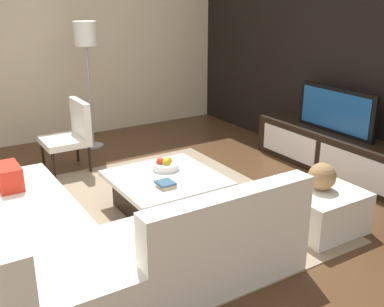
# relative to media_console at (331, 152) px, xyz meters

# --- Properties ---
(ground_plane) EXTENTS (14.00, 14.00, 0.00)m
(ground_plane) POSITION_rel_media_console_xyz_m (0.00, -2.40, -0.25)
(ground_plane) COLOR #4C301C
(feature_wall_back) EXTENTS (6.40, 0.12, 2.80)m
(feature_wall_back) POSITION_rel_media_console_xyz_m (0.00, 0.30, 1.15)
(feature_wall_back) COLOR black
(feature_wall_back) RESTS_ON ground
(side_wall_left) EXTENTS (0.12, 5.20, 2.80)m
(side_wall_left) POSITION_rel_media_console_xyz_m (-3.20, -2.20, 1.15)
(side_wall_left) COLOR beige
(side_wall_left) RESTS_ON ground
(area_rug) EXTENTS (3.09, 2.72, 0.01)m
(area_rug) POSITION_rel_media_console_xyz_m (-0.10, -2.40, -0.24)
(area_rug) COLOR gray
(area_rug) RESTS_ON ground
(media_console) EXTENTS (2.23, 0.49, 0.50)m
(media_console) POSITION_rel_media_console_xyz_m (0.00, 0.00, 0.00)
(media_console) COLOR black
(media_console) RESTS_ON ground
(television) EXTENTS (1.14, 0.06, 0.55)m
(television) POSITION_rel_media_console_xyz_m (0.00, 0.00, 0.53)
(television) COLOR black
(television) RESTS_ON media_console
(sectional_couch) EXTENTS (2.47, 2.27, 0.82)m
(sectional_couch) POSITION_rel_media_console_xyz_m (0.51, -3.31, 0.03)
(sectional_couch) COLOR white
(sectional_couch) RESTS_ON ground
(coffee_table) EXTENTS (1.03, 1.03, 0.38)m
(coffee_table) POSITION_rel_media_console_xyz_m (-0.10, -2.30, -0.05)
(coffee_table) COLOR black
(coffee_table) RESTS_ON ground
(accent_chair_near) EXTENTS (0.55, 0.53, 0.87)m
(accent_chair_near) POSITION_rel_media_console_xyz_m (-1.78, -2.70, 0.24)
(accent_chair_near) COLOR black
(accent_chair_near) RESTS_ON ground
(floor_lamp) EXTENTS (0.31, 0.31, 1.76)m
(floor_lamp) POSITION_rel_media_console_xyz_m (-2.49, -2.18, 1.23)
(floor_lamp) COLOR #A5A5AA
(floor_lamp) RESTS_ON ground
(ottoman) EXTENTS (0.70, 0.70, 0.40)m
(ottoman) POSITION_rel_media_console_xyz_m (0.98, -1.24, -0.05)
(ottoman) COLOR white
(ottoman) RESTS_ON ground
(fruit_bowl) EXTENTS (0.28, 0.28, 0.13)m
(fruit_bowl) POSITION_rel_media_console_xyz_m (-0.28, -2.20, 0.18)
(fruit_bowl) COLOR silver
(fruit_bowl) RESTS_ON coffee_table
(decorative_ball) EXTENTS (0.26, 0.26, 0.26)m
(decorative_ball) POSITION_rel_media_console_xyz_m (0.98, -1.24, 0.28)
(decorative_ball) COLOR #997247
(decorative_ball) RESTS_ON ottoman
(book_stack) EXTENTS (0.17, 0.16, 0.05)m
(book_stack) POSITION_rel_media_console_xyz_m (0.12, -2.42, 0.16)
(book_stack) COLOR #CCB78C
(book_stack) RESTS_ON coffee_table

